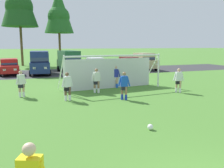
{
  "coord_description": "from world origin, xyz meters",
  "views": [
    {
      "loc": [
        -3.62,
        -3.0,
        3.17
      ],
      "look_at": [
        1.02,
        9.38,
        1.02
      ],
      "focal_mm": 38.32,
      "sensor_mm": 36.0,
      "label": 1
    }
  ],
  "objects_px": {
    "soccer_goal": "(111,71)",
    "parked_car_slot_center_right": "(95,65)",
    "player_winger_left": "(96,81)",
    "player_defender_far": "(124,86)",
    "player_trailing_back": "(21,84)",
    "parked_car_slot_right": "(129,64)",
    "parked_car_slot_left": "(10,67)",
    "parked_car_slot_center_left": "(40,62)",
    "parked_car_slot_center": "(69,61)",
    "player_winger_right": "(67,86)",
    "player_midfield_center": "(116,77)",
    "parked_car_slot_far_right": "(144,61)",
    "player_striker_near": "(179,80)",
    "soccer_ball": "(150,127)"
  },
  "relations": [
    {
      "from": "player_striker_near",
      "to": "parked_car_slot_center_right",
      "type": "bearing_deg",
      "value": 97.05
    },
    {
      "from": "parked_car_slot_left",
      "to": "parked_car_slot_right",
      "type": "xyz_separation_m",
      "value": [
        13.81,
        -0.74,
        0.0
      ]
    },
    {
      "from": "parked_car_slot_left",
      "to": "player_striker_near",
      "type": "bearing_deg",
      "value": -52.77
    },
    {
      "from": "soccer_goal",
      "to": "parked_car_slot_center",
      "type": "bearing_deg",
      "value": 94.24
    },
    {
      "from": "soccer_goal",
      "to": "parked_car_slot_center_right",
      "type": "height_order",
      "value": "soccer_goal"
    },
    {
      "from": "parked_car_slot_center_left",
      "to": "player_trailing_back",
      "type": "bearing_deg",
      "value": -99.26
    },
    {
      "from": "player_midfield_center",
      "to": "player_trailing_back",
      "type": "xyz_separation_m",
      "value": [
        -6.65,
        -1.03,
        0.0
      ]
    },
    {
      "from": "player_midfield_center",
      "to": "player_trailing_back",
      "type": "distance_m",
      "value": 6.72
    },
    {
      "from": "player_trailing_back",
      "to": "parked_car_slot_center_right",
      "type": "distance_m",
      "value": 14.24
    },
    {
      "from": "player_winger_left",
      "to": "player_defender_far",
      "type": "bearing_deg",
      "value": -70.34
    },
    {
      "from": "player_midfield_center",
      "to": "parked_car_slot_right",
      "type": "xyz_separation_m",
      "value": [
        5.97,
        10.64,
        0.05
      ]
    },
    {
      "from": "soccer_ball",
      "to": "player_winger_right",
      "type": "height_order",
      "value": "player_winger_right"
    },
    {
      "from": "parked_car_slot_center_left",
      "to": "parked_car_slot_center",
      "type": "bearing_deg",
      "value": 15.03
    },
    {
      "from": "player_defender_far",
      "to": "parked_car_slot_right",
      "type": "distance_m",
      "value": 16.2
    },
    {
      "from": "soccer_ball",
      "to": "parked_car_slot_center_left",
      "type": "distance_m",
      "value": 19.81
    },
    {
      "from": "parked_car_slot_right",
      "to": "parked_car_slot_far_right",
      "type": "height_order",
      "value": "parked_car_slot_far_right"
    },
    {
      "from": "player_striker_near",
      "to": "player_winger_right",
      "type": "xyz_separation_m",
      "value": [
        -7.43,
        0.26,
        0.0
      ]
    },
    {
      "from": "player_winger_right",
      "to": "parked_car_slot_left",
      "type": "height_order",
      "value": "parked_car_slot_left"
    },
    {
      "from": "parked_car_slot_center",
      "to": "parked_car_slot_far_right",
      "type": "relative_size",
      "value": 1.05
    },
    {
      "from": "parked_car_slot_far_right",
      "to": "parked_car_slot_center_right",
      "type": "bearing_deg",
      "value": -176.12
    },
    {
      "from": "player_winger_right",
      "to": "parked_car_slot_center",
      "type": "xyz_separation_m",
      "value": [
        2.79,
        14.53,
        0.52
      ]
    },
    {
      "from": "player_winger_left",
      "to": "parked_car_slot_center_left",
      "type": "distance_m",
      "value": 12.4
    },
    {
      "from": "player_defender_far",
      "to": "parked_car_slot_center_right",
      "type": "relative_size",
      "value": 0.38
    },
    {
      "from": "soccer_ball",
      "to": "soccer_goal",
      "type": "xyz_separation_m",
      "value": [
        1.61,
        8.67,
        1.18
      ]
    },
    {
      "from": "player_midfield_center",
      "to": "parked_car_slot_center",
      "type": "distance_m",
      "value": 11.63
    },
    {
      "from": "player_striker_near",
      "to": "player_winger_left",
      "type": "xyz_separation_m",
      "value": [
        -5.21,
        1.82,
        0.0
      ]
    },
    {
      "from": "parked_car_slot_left",
      "to": "player_defender_far",
      "type": "bearing_deg",
      "value": -66.08
    },
    {
      "from": "player_trailing_back",
      "to": "parked_car_slot_left",
      "type": "xyz_separation_m",
      "value": [
        -1.19,
        12.4,
        0.05
      ]
    },
    {
      "from": "soccer_ball",
      "to": "soccer_goal",
      "type": "bearing_deg",
      "value": 79.46
    },
    {
      "from": "parked_car_slot_center_right",
      "to": "player_winger_right",
      "type": "bearing_deg",
      "value": -112.8
    },
    {
      "from": "player_winger_right",
      "to": "parked_car_slot_right",
      "type": "xyz_separation_m",
      "value": [
        10.13,
        13.62,
        0.05
      ]
    },
    {
      "from": "soccer_goal",
      "to": "player_trailing_back",
      "type": "distance_m",
      "value": 6.22
    },
    {
      "from": "player_defender_far",
      "to": "parked_car_slot_center_left",
      "type": "height_order",
      "value": "parked_car_slot_center_left"
    },
    {
      "from": "player_midfield_center",
      "to": "player_striker_near",
      "type": "bearing_deg",
      "value": -44.77
    },
    {
      "from": "player_midfield_center",
      "to": "parked_car_slot_far_right",
      "type": "xyz_separation_m",
      "value": [
        8.33,
        11.07,
        0.29
      ]
    },
    {
      "from": "soccer_goal",
      "to": "parked_car_slot_left",
      "type": "bearing_deg",
      "value": 122.21
    },
    {
      "from": "soccer_goal",
      "to": "parked_car_slot_right",
      "type": "distance_m",
      "value": 12.7
    },
    {
      "from": "parked_car_slot_far_right",
      "to": "player_striker_near",
      "type": "bearing_deg",
      "value": -109.45
    },
    {
      "from": "soccer_ball",
      "to": "player_midfield_center",
      "type": "height_order",
      "value": "player_midfield_center"
    },
    {
      "from": "parked_car_slot_left",
      "to": "parked_car_slot_far_right",
      "type": "xyz_separation_m",
      "value": [
        16.16,
        -0.31,
        0.24
      ]
    },
    {
      "from": "soccer_ball",
      "to": "parked_car_slot_left",
      "type": "relative_size",
      "value": 0.05
    },
    {
      "from": "player_winger_right",
      "to": "player_midfield_center",
      "type": "bearing_deg",
      "value": 35.69
    },
    {
      "from": "parked_car_slot_center_left",
      "to": "parked_car_slot_right",
      "type": "xyz_separation_m",
      "value": [
        10.71,
        0.0,
        -0.47
      ]
    },
    {
      "from": "parked_car_slot_right",
      "to": "player_winger_left",
      "type": "bearing_deg",
      "value": -123.24
    },
    {
      "from": "player_striker_near",
      "to": "player_winger_right",
      "type": "relative_size",
      "value": 1.0
    },
    {
      "from": "player_winger_left",
      "to": "parked_car_slot_center_left",
      "type": "height_order",
      "value": "parked_car_slot_center_left"
    },
    {
      "from": "player_trailing_back",
      "to": "parked_car_slot_right",
      "type": "height_order",
      "value": "parked_car_slot_right"
    },
    {
      "from": "player_defender_far",
      "to": "parked_car_slot_left",
      "type": "height_order",
      "value": "parked_car_slot_left"
    },
    {
      "from": "parked_car_slot_left",
      "to": "parked_car_slot_center_right",
      "type": "xyz_separation_m",
      "value": [
        9.4,
        -0.77,
        0.0
      ]
    },
    {
      "from": "soccer_goal",
      "to": "player_trailing_back",
      "type": "bearing_deg",
      "value": -173.19
    }
  ]
}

